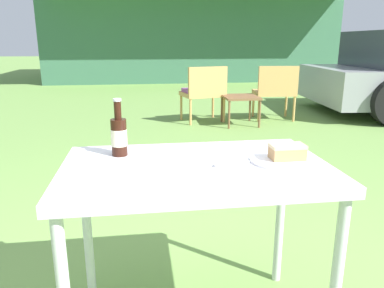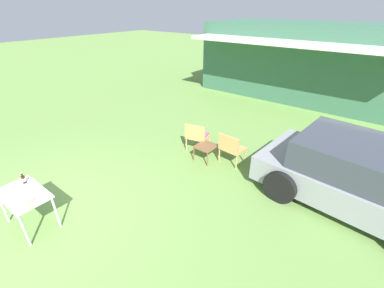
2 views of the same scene
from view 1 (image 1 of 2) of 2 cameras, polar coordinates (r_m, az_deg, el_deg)
name	(u,v)px [view 1 (image 1 of 2)]	position (r m, az deg, el deg)	size (l,w,h in m)	color
cabin_building	(187,31)	(12.73, -0.74, 16.88)	(8.38, 5.47, 2.93)	#38664C
wicker_chair_cushioned	(204,90)	(5.48, 1.82, 8.22)	(0.67, 0.57, 0.81)	tan
wicker_chair_plain	(275,89)	(5.74, 12.60, 8.22)	(0.62, 0.50, 0.81)	tan
garden_side_table	(240,99)	(5.34, 7.39, 6.77)	(0.48, 0.51, 0.41)	brown
patio_table	(196,183)	(1.41, 0.57, -6.00)	(0.98, 0.61, 0.72)	silver
cake_on_plate	(284,156)	(1.45, 13.78, -1.77)	(0.22, 0.22, 0.07)	white
cola_bottle_near	(119,135)	(1.50, -11.07, 1.30)	(0.06, 0.06, 0.23)	black
fork	(266,161)	(1.43, 11.16, -2.63)	(0.17, 0.02, 0.01)	silver
loose_bottle_cap	(217,165)	(1.36, 3.86, -3.27)	(0.03, 0.03, 0.01)	silver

